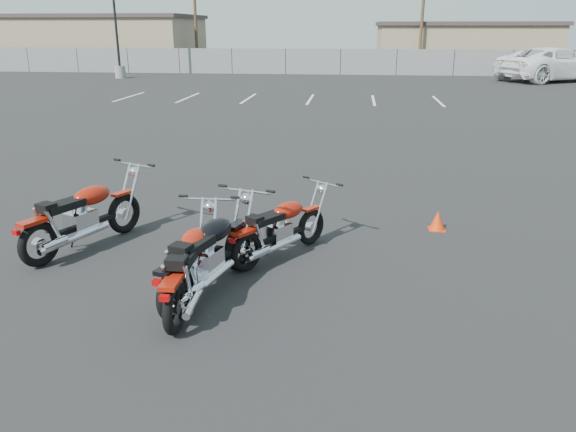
# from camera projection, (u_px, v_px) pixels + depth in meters

# --- Properties ---
(ground) EXTENTS (120.00, 120.00, 0.00)m
(ground) POSITION_uv_depth(u_px,v_px,m) (269.00, 273.00, 7.88)
(ground) COLOR black
(ground) RESTS_ON ground
(motorcycle_front_red) EXTENTS (1.41, 2.31, 1.16)m
(motorcycle_front_red) POSITION_uv_depth(u_px,v_px,m) (83.00, 216.00, 8.59)
(motorcycle_front_red) COLOR black
(motorcycle_front_red) RESTS_ON ground
(motorcycle_second_black) EXTENTS (1.12, 2.29, 1.13)m
(motorcycle_second_black) POSITION_uv_depth(u_px,v_px,m) (209.00, 255.00, 7.16)
(motorcycle_second_black) COLOR black
(motorcycle_second_black) RESTS_ON ground
(motorcycle_third_red) EXTENTS (0.86, 2.21, 1.08)m
(motorcycle_third_red) POSITION_uv_depth(u_px,v_px,m) (192.00, 266.00, 6.90)
(motorcycle_third_red) COLOR black
(motorcycle_third_red) RESTS_ON ground
(motorcycle_rear_red) EXTENTS (1.52, 1.87, 1.00)m
(motorcycle_rear_red) POSITION_uv_depth(u_px,v_px,m) (281.00, 228.00, 8.29)
(motorcycle_rear_red) COLOR black
(motorcycle_rear_red) RESTS_ON ground
(training_cone_near) EXTENTS (0.28, 0.28, 0.33)m
(training_cone_near) POSITION_uv_depth(u_px,v_px,m) (438.00, 220.00, 9.51)
(training_cone_near) COLOR red
(training_cone_near) RESTS_ON ground
(light_pole_west) EXTENTS (0.80, 0.70, 11.63)m
(light_pole_west) POSITION_uv_depth(u_px,v_px,m) (116.00, 29.00, 36.97)
(light_pole_west) COLOR gray
(light_pole_west) RESTS_ON ground
(chainlink_fence) EXTENTS (80.06, 0.06, 1.80)m
(chainlink_fence) POSITION_uv_depth(u_px,v_px,m) (340.00, 62.00, 40.53)
(chainlink_fence) COLOR slate
(chainlink_fence) RESTS_ON ground
(tan_building_west) EXTENTS (18.40, 10.40, 4.30)m
(tan_building_west) POSITION_uv_depth(u_px,v_px,m) (92.00, 41.00, 49.14)
(tan_building_west) COLOR #907D5C
(tan_building_west) RESTS_ON ground
(tan_building_east) EXTENTS (14.40, 9.40, 3.70)m
(tan_building_east) POSITION_uv_depth(u_px,v_px,m) (462.00, 45.00, 47.60)
(tan_building_east) COLOR #907D5C
(tan_building_east) RESTS_ON ground
(utility_pole_b) EXTENTS (1.80, 0.24, 9.00)m
(utility_pole_b) POSITION_uv_depth(u_px,v_px,m) (195.00, 9.00, 45.35)
(utility_pole_b) COLOR #402E1E
(utility_pole_b) RESTS_ON ground
(utility_pole_c) EXTENTS (1.80, 0.24, 9.00)m
(utility_pole_c) POSITION_uv_depth(u_px,v_px,m) (423.00, 8.00, 42.43)
(utility_pole_c) COLOR #402E1E
(utility_pole_c) RESTS_ON ground
(parking_line_stripes) EXTENTS (15.12, 4.00, 0.01)m
(parking_line_stripes) POSITION_uv_depth(u_px,v_px,m) (279.00, 99.00, 26.98)
(parking_line_stripes) COLOR silver
(parking_line_stripes) RESTS_ON ground
(white_van) EXTENTS (7.28, 9.24, 3.29)m
(white_van) POSITION_uv_depth(u_px,v_px,m) (556.00, 54.00, 35.34)
(white_van) COLOR white
(white_van) RESTS_ON ground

